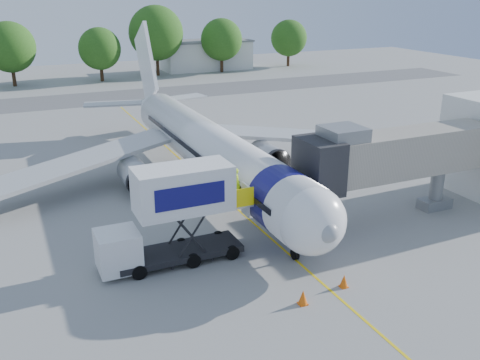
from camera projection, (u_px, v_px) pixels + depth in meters
name	position (u px, v px, depth m)	size (l,w,h in m)	color
ground	(228.00, 201.00, 38.18)	(160.00, 160.00, 0.00)	gray
guidance_line	(228.00, 201.00, 38.18)	(0.15, 70.00, 0.01)	yellow
taxiway_strip	(110.00, 98.00, 74.19)	(120.00, 10.00, 0.01)	#59595B
aircraft	(207.00, 147.00, 40.71)	(34.17, 37.73, 11.35)	white
jet_bridge	(387.00, 156.00, 33.80)	(13.90, 3.20, 6.60)	#A09689
catering_hiloader	(172.00, 216.00, 28.82)	(8.50, 2.44, 5.50)	black
ground_tug	(339.00, 336.00, 22.13)	(3.84, 2.12, 1.50)	silver
safety_cone_a	(303.00, 298.00, 25.65)	(0.48, 0.48, 0.76)	#E85B0C
safety_cone_b	(344.00, 281.00, 27.14)	(0.44, 0.44, 0.70)	#E85B0C
outbuilding_right	(206.00, 55.00, 98.95)	(16.40, 7.40, 5.30)	silver
tree_c	(10.00, 47.00, 80.78)	(7.64, 7.64, 9.74)	#382314
tree_d	(100.00, 49.00, 85.40)	(6.70, 6.70, 8.54)	#382314
tree_e	(156.00, 33.00, 90.49)	(9.21, 9.21, 11.74)	#382314
tree_f	(221.00, 40.00, 94.75)	(7.37, 7.37, 9.39)	#382314
tree_g	(289.00, 38.00, 102.03)	(6.86, 6.86, 8.74)	#382314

